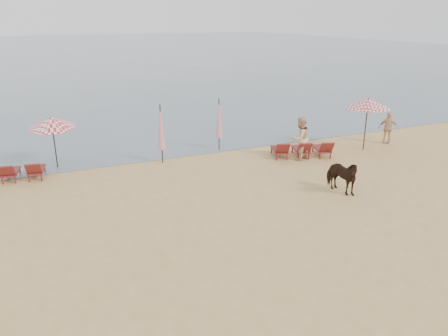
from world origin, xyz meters
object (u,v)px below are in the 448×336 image
(umbrella_closed_left, at_px, (219,118))
(beachgoer_right_b, at_px, (388,128))
(lounger_cluster_right, at_px, (302,149))
(lounger_cluster_left, at_px, (23,171))
(umbrella_open_right, at_px, (368,103))
(cow, at_px, (341,176))
(beachgoer_right_a, at_px, (300,138))
(umbrella_closed_right, at_px, (161,127))
(umbrella_open_left_b, at_px, (52,122))

(umbrella_closed_left, xyz_separation_m, beachgoer_right_b, (8.11, -2.44, -0.73))
(lounger_cluster_right, relative_size, umbrella_closed_left, 1.17)
(lounger_cluster_left, height_order, lounger_cluster_right, lounger_cluster_right)
(umbrella_open_right, height_order, cow, umbrella_open_right)
(umbrella_closed_left, xyz_separation_m, beachgoer_right_a, (2.65, -2.85, -0.55))
(umbrella_closed_right, relative_size, beachgoer_right_a, 1.32)
(lounger_cluster_left, distance_m, beachgoer_right_b, 16.82)
(lounger_cluster_right, xyz_separation_m, beachgoer_right_b, (5.18, 0.18, 0.41))
(lounger_cluster_left, xyz_separation_m, lounger_cluster_right, (11.54, -2.00, 0.02))
(lounger_cluster_left, distance_m, cow, 12.11)
(umbrella_closed_left, bearing_deg, umbrella_closed_right, -164.70)
(umbrella_open_left_b, bearing_deg, umbrella_open_right, 2.43)
(cow, height_order, beachgoer_right_b, beachgoer_right_b)
(umbrella_closed_right, height_order, cow, umbrella_closed_right)
(beachgoer_right_a, bearing_deg, beachgoer_right_b, 171.34)
(umbrella_closed_right, height_order, beachgoer_right_a, umbrella_closed_right)
(cow, bearing_deg, lounger_cluster_left, 138.16)
(lounger_cluster_left, relative_size, umbrella_open_right, 0.69)
(beachgoer_right_b, bearing_deg, umbrella_open_right, 49.58)
(umbrella_closed_left, xyz_separation_m, umbrella_closed_right, (-3.04, -0.83, 0.06))
(umbrella_open_right, relative_size, beachgoer_right_a, 1.27)
(umbrella_open_right, bearing_deg, beachgoer_right_a, 157.49)
(lounger_cluster_left, distance_m, umbrella_closed_left, 8.70)
(umbrella_open_left_b, distance_m, beachgoer_right_b, 15.69)
(lounger_cluster_right, height_order, umbrella_open_left_b, umbrella_open_left_b)
(beachgoer_right_a, bearing_deg, umbrella_open_left_b, -30.82)
(umbrella_open_left_b, xyz_separation_m, beachgoer_right_b, (15.40, -2.78, -1.17))
(lounger_cluster_left, bearing_deg, beachgoer_right_b, 2.86)
(umbrella_open_left_b, relative_size, umbrella_open_right, 0.92)
(lounger_cluster_right, bearing_deg, cow, -85.97)
(umbrella_closed_left, bearing_deg, lounger_cluster_left, -175.86)
(lounger_cluster_right, xyz_separation_m, umbrella_open_right, (3.38, -0.19, 1.84))
(umbrella_open_left_b, bearing_deg, umbrella_closed_left, 12.80)
(lounger_cluster_right, relative_size, umbrella_open_right, 1.17)
(umbrella_closed_left, distance_m, beachgoer_right_a, 3.93)
(umbrella_open_left_b, height_order, umbrella_open_right, umbrella_open_right)
(lounger_cluster_right, height_order, umbrella_closed_left, umbrella_closed_left)
(beachgoer_right_a, bearing_deg, lounger_cluster_left, -24.22)
(lounger_cluster_left, xyz_separation_m, umbrella_closed_left, (8.60, 0.62, 1.15))
(umbrella_open_right, relative_size, umbrella_closed_right, 0.96)
(umbrella_open_right, bearing_deg, lounger_cluster_right, 153.56)
(lounger_cluster_right, relative_size, beachgoer_right_a, 1.49)
(umbrella_closed_left, relative_size, beachgoer_right_b, 1.55)
(cow, bearing_deg, beachgoer_right_a, 66.77)
(lounger_cluster_right, height_order, umbrella_open_right, umbrella_open_right)
(lounger_cluster_left, bearing_deg, umbrella_closed_left, 13.20)
(lounger_cluster_left, height_order, beachgoer_right_a, beachgoer_right_a)
(umbrella_closed_right, bearing_deg, cow, -50.19)
(lounger_cluster_right, xyz_separation_m, umbrella_closed_left, (-2.93, 2.62, 1.13))
(umbrella_open_left_b, distance_m, umbrella_closed_left, 7.31)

